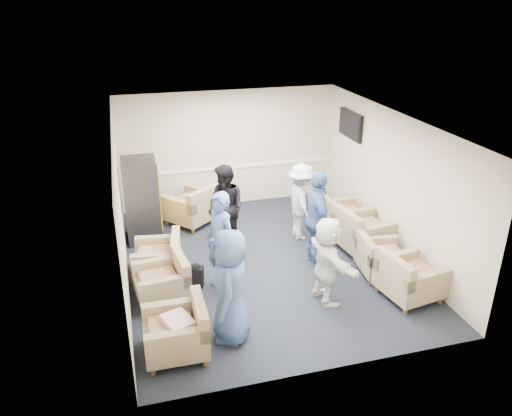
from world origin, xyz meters
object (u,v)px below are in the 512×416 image
object	(u,v)px
armchair_right_midnear	(380,259)
armchair_left_mid	(165,282)
armchair_right_midfar	(360,233)
person_front_left	(231,286)
armchair_right_far	(341,219)
person_mid_right	(317,220)
armchair_left_far	(160,258)
armchair_corner	(193,208)
vending_machine	(142,200)
person_back_right	(301,202)
person_back_left	(226,207)
armchair_left_near	(180,333)
person_mid_left	(220,243)
armchair_right_near	(407,279)
person_front_right	(327,260)

from	to	relation	value
armchair_right_midnear	armchair_left_mid	bearing A→B (deg)	93.54
armchair_right_midfar	person_front_left	world-z (taller)	person_front_left
armchair_right_far	armchair_right_midnear	bearing A→B (deg)	177.92
armchair_right_midfar	person_mid_right	world-z (taller)	person_mid_right
armchair_left_far	armchair_left_mid	bearing A→B (deg)	9.50
armchair_corner	vending_machine	distance (m)	1.25
armchair_left_far	person_back_right	world-z (taller)	person_back_right
armchair_left_far	person_back_left	world-z (taller)	person_back_left
armchair_left_near	person_mid_right	size ratio (longest dim) A/B	0.48
person_mid_left	armchair_right_far	bearing A→B (deg)	91.81
armchair_left_near	person_mid_right	xyz separation A→B (m)	(2.75, 1.84, 0.57)
armchair_right_near	armchair_corner	xyz separation A→B (m)	(-2.95, 3.81, 0.02)
armchair_right_near	vending_machine	distance (m)	5.28
person_mid_left	person_mid_right	xyz separation A→B (m)	(1.86, 0.36, 0.03)
armchair_right_far	person_mid_right	world-z (taller)	person_mid_right
armchair_right_midfar	armchair_left_mid	bearing A→B (deg)	94.25
armchair_right_near	person_back_left	xyz separation A→B (m)	(-2.48, 2.58, 0.49)
armchair_corner	person_front_right	distance (m)	3.89
person_front_left	person_mid_left	size ratio (longest dim) A/B	0.99
armchair_right_near	person_mid_right	distance (m)	1.87
armchair_left_far	armchair_right_far	distance (m)	3.86
armchair_right_far	person_mid_left	bearing A→B (deg)	114.92
armchair_left_mid	vending_machine	xyz separation A→B (m)	(-0.18, 2.38, 0.52)
armchair_right_midfar	person_back_right	size ratio (longest dim) A/B	0.65
armchair_right_near	armchair_right_midfar	distance (m)	1.73
person_back_right	armchair_right_far	bearing A→B (deg)	-94.97
armchair_right_midfar	armchair_right_far	distance (m)	0.78
armchair_left_near	person_front_right	size ratio (longest dim) A/B	0.58
armchair_right_midfar	person_mid_right	distance (m)	1.21
armchair_right_near	armchair_right_midfar	bearing A→B (deg)	-9.45
armchair_corner	armchair_right_midnear	bearing A→B (deg)	94.16
person_front_left	person_back_right	size ratio (longest dim) A/B	1.09
person_front_left	person_mid_right	size ratio (longest dim) A/B	0.95
armchair_right_near	armchair_right_far	bearing A→B (deg)	-8.11
person_mid_right	armchair_right_far	bearing A→B (deg)	-39.10
person_front_left	person_back_left	bearing A→B (deg)	-173.36
armchair_left_far	armchair_right_midfar	xyz separation A→B (m)	(3.85, -0.09, 0.05)
armchair_left_far	armchair_left_near	bearing A→B (deg)	10.95
person_mid_left	person_back_right	distance (m)	2.45
person_back_right	person_front_right	size ratio (longest dim) A/B	1.07
armchair_right_midnear	person_back_left	size ratio (longest dim) A/B	0.52
person_back_left	person_back_right	distance (m)	1.55
person_back_right	vending_machine	bearing A→B (deg)	73.22
armchair_right_far	armchair_corner	xyz separation A→B (m)	(-2.90, 1.31, 0.03)
person_back_right	person_mid_right	bearing A→B (deg)	172.44
armchair_right_midnear	person_mid_left	bearing A→B (deg)	90.75
person_back_left	person_back_right	bearing A→B (deg)	60.67
armchair_left_far	person_mid_right	bearing A→B (deg)	91.93
person_front_left	person_back_left	xyz separation A→B (m)	(0.53, 2.82, -0.03)
armchair_right_midnear	person_back_left	bearing A→B (deg)	60.21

